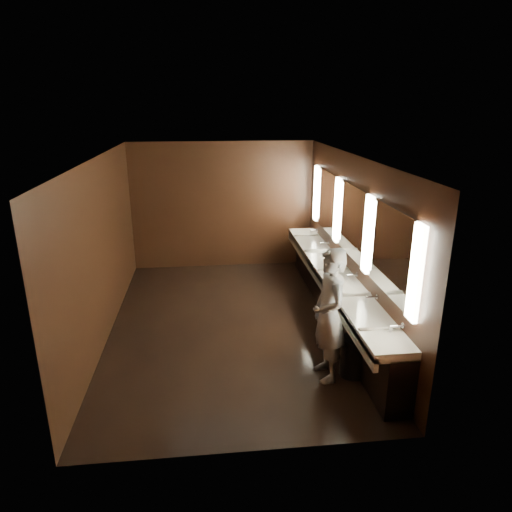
{
  "coord_description": "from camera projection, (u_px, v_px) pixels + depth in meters",
  "views": [
    {
      "loc": [
        -0.36,
        -6.98,
        3.58
      ],
      "look_at": [
        0.42,
        0.0,
        1.21
      ],
      "focal_mm": 32.0,
      "sensor_mm": 36.0,
      "label": 1
    }
  ],
  "objects": [
    {
      "name": "floor",
      "position": [
        232.0,
        324.0,
        7.76
      ],
      "size": [
        6.0,
        6.0,
        0.0
      ],
      "primitive_type": "plane",
      "color": "black",
      "rests_on": "ground"
    },
    {
      "name": "ceiling",
      "position": [
        228.0,
        157.0,
        6.86
      ],
      "size": [
        4.0,
        6.0,
        0.02
      ],
      "primitive_type": "cube",
      "color": "#2D2D2B",
      "rests_on": "wall_back"
    },
    {
      "name": "wall_back",
      "position": [
        223.0,
        206.0,
        10.13
      ],
      "size": [
        4.0,
        0.02,
        2.8
      ],
      "primitive_type": "cube",
      "color": "black",
      "rests_on": "floor"
    },
    {
      "name": "wall_front",
      "position": [
        247.0,
        336.0,
        4.48
      ],
      "size": [
        4.0,
        0.02,
        2.8
      ],
      "primitive_type": "cube",
      "color": "black",
      "rests_on": "floor"
    },
    {
      "name": "wall_left",
      "position": [
        102.0,
        250.0,
        7.1
      ],
      "size": [
        0.02,
        6.0,
        2.8
      ],
      "primitive_type": "cube",
      "color": "black",
      "rests_on": "floor"
    },
    {
      "name": "wall_right",
      "position": [
        351.0,
        242.0,
        7.52
      ],
      "size": [
        0.02,
        6.0,
        2.8
      ],
      "primitive_type": "cube",
      "color": "black",
      "rests_on": "floor"
    },
    {
      "name": "sink_counter",
      "position": [
        336.0,
        293.0,
        7.78
      ],
      "size": [
        0.55,
        5.4,
        1.01
      ],
      "color": "black",
      "rests_on": "floor"
    },
    {
      "name": "mirror_band",
      "position": [
        352.0,
        221.0,
        7.4
      ],
      "size": [
        0.06,
        5.03,
        1.15
      ],
      "color": "white",
      "rests_on": "wall_right"
    },
    {
      "name": "person",
      "position": [
        329.0,
        315.0,
        6.0
      ],
      "size": [
        0.5,
        0.71,
        1.84
      ],
      "primitive_type": "imported",
      "rotation": [
        0.0,
        0.0,
        -1.48
      ],
      "color": "#9ABBE6",
      "rests_on": "floor"
    },
    {
      "name": "trash_bin",
      "position": [
        353.0,
        356.0,
        6.25
      ],
      "size": [
        0.46,
        0.46,
        0.56
      ],
      "primitive_type": "cylinder",
      "rotation": [
        0.0,
        0.0,
        0.33
      ],
      "color": "black",
      "rests_on": "floor"
    }
  ]
}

